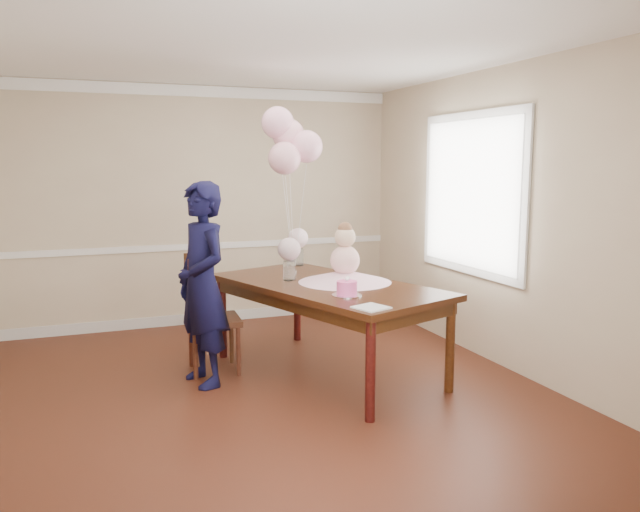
# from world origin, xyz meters

# --- Properties ---
(floor) EXTENTS (4.50, 5.00, 0.00)m
(floor) POSITION_xyz_m (0.00, 0.00, 0.00)
(floor) COLOR #38170E
(floor) RESTS_ON ground
(ceiling) EXTENTS (4.50, 5.00, 0.02)m
(ceiling) POSITION_xyz_m (0.00, 0.00, 2.70)
(ceiling) COLOR white
(ceiling) RESTS_ON wall_back
(wall_back) EXTENTS (4.50, 0.02, 2.70)m
(wall_back) POSITION_xyz_m (0.00, 2.50, 1.35)
(wall_back) COLOR #BEAA8C
(wall_back) RESTS_ON floor
(wall_front) EXTENTS (4.50, 0.02, 2.70)m
(wall_front) POSITION_xyz_m (0.00, -2.50, 1.35)
(wall_front) COLOR #BEAA8C
(wall_front) RESTS_ON floor
(wall_right) EXTENTS (0.02, 5.00, 2.70)m
(wall_right) POSITION_xyz_m (2.25, 0.00, 1.35)
(wall_right) COLOR #BEAA8C
(wall_right) RESTS_ON floor
(chair_rail_trim) EXTENTS (4.50, 0.02, 0.07)m
(chair_rail_trim) POSITION_xyz_m (0.00, 2.49, 0.90)
(chair_rail_trim) COLOR white
(chair_rail_trim) RESTS_ON wall_back
(crown_molding) EXTENTS (4.50, 0.02, 0.12)m
(crown_molding) POSITION_xyz_m (0.00, 2.49, 2.63)
(crown_molding) COLOR white
(crown_molding) RESTS_ON wall_back
(baseboard_trim) EXTENTS (4.50, 0.02, 0.12)m
(baseboard_trim) POSITION_xyz_m (0.00, 2.49, 0.06)
(baseboard_trim) COLOR silver
(baseboard_trim) RESTS_ON floor
(window_frame) EXTENTS (0.02, 1.66, 1.56)m
(window_frame) POSITION_xyz_m (2.23, 0.50, 1.55)
(window_frame) COLOR silver
(window_frame) RESTS_ON wall_right
(window_blinds) EXTENTS (0.01, 1.50, 1.40)m
(window_blinds) POSITION_xyz_m (2.21, 0.50, 1.55)
(window_blinds) COLOR silver
(window_blinds) RESTS_ON wall_right
(dining_table_top) EXTENTS (1.74, 2.39, 0.05)m
(dining_table_top) POSITION_xyz_m (0.67, 0.35, 0.78)
(dining_table_top) COLOR black
(dining_table_top) RESTS_ON table_leg_fl
(table_apron) EXTENTS (1.60, 2.26, 0.11)m
(table_apron) POSITION_xyz_m (0.67, 0.35, 0.70)
(table_apron) COLOR black
(table_apron) RESTS_ON table_leg_fl
(table_leg_fl) EXTENTS (0.10, 0.10, 0.75)m
(table_leg_fl) POSITION_xyz_m (0.58, -0.74, 0.38)
(table_leg_fl) COLOR black
(table_leg_fl) RESTS_ON floor
(table_leg_fr) EXTENTS (0.10, 0.10, 0.75)m
(table_leg_fr) POSITION_xyz_m (1.43, -0.44, 0.38)
(table_leg_fr) COLOR black
(table_leg_fr) RESTS_ON floor
(table_leg_bl) EXTENTS (0.10, 0.10, 0.75)m
(table_leg_bl) POSITION_xyz_m (-0.08, 1.13, 0.38)
(table_leg_bl) COLOR black
(table_leg_bl) RESTS_ON floor
(table_leg_br) EXTENTS (0.10, 0.10, 0.75)m
(table_leg_br) POSITION_xyz_m (0.77, 1.43, 0.38)
(table_leg_br) COLOR black
(table_leg_br) RESTS_ON floor
(baby_skirt) EXTENTS (1.05, 1.05, 0.11)m
(baby_skirt) POSITION_xyz_m (0.84, 0.35, 0.86)
(baby_skirt) COLOR #FBB9D4
(baby_skirt) RESTS_ON dining_table_top
(baby_torso) EXTENTS (0.26, 0.26, 0.26)m
(baby_torso) POSITION_xyz_m (0.84, 0.35, 1.00)
(baby_torso) COLOR #FC9FC2
(baby_torso) RESTS_ON baby_skirt
(baby_head) EXTENTS (0.18, 0.18, 0.18)m
(baby_head) POSITION_xyz_m (0.84, 0.35, 1.21)
(baby_head) COLOR beige
(baby_head) RESTS_ON baby_torso
(baby_hair) EXTENTS (0.13, 0.13, 0.13)m
(baby_hair) POSITION_xyz_m (0.84, 0.35, 1.27)
(baby_hair) COLOR brown
(baby_hair) RESTS_ON baby_head
(cake_platter) EXTENTS (0.30, 0.30, 0.01)m
(cake_platter) POSITION_xyz_m (0.63, -0.18, 0.81)
(cake_platter) COLOR silver
(cake_platter) RESTS_ON dining_table_top
(birthday_cake) EXTENTS (0.21, 0.21, 0.11)m
(birthday_cake) POSITION_xyz_m (0.63, -0.18, 0.87)
(birthday_cake) COLOR #FF50AB
(birthday_cake) RESTS_ON cake_platter
(cake_flower_a) EXTENTS (0.03, 0.03, 0.03)m
(cake_flower_a) POSITION_xyz_m (0.63, -0.18, 0.94)
(cake_flower_a) COLOR white
(cake_flower_a) RESTS_ON birthday_cake
(cake_flower_b) EXTENTS (0.03, 0.03, 0.03)m
(cake_flower_b) POSITION_xyz_m (0.66, -0.15, 0.94)
(cake_flower_b) COLOR white
(cake_flower_b) RESTS_ON birthday_cake
(rose_vase_near) EXTENTS (0.14, 0.14, 0.17)m
(rose_vase_near) POSITION_xyz_m (0.41, 0.60, 0.89)
(rose_vase_near) COLOR white
(rose_vase_near) RESTS_ON dining_table_top
(roses_near) EXTENTS (0.20, 0.20, 0.20)m
(roses_near) POSITION_xyz_m (0.41, 0.60, 1.09)
(roses_near) COLOR beige
(roses_near) RESTS_ON rose_vase_near
(rose_vase_far) EXTENTS (0.14, 0.14, 0.17)m
(rose_vase_far) POSITION_xyz_m (0.75, 1.35, 0.89)
(rose_vase_far) COLOR silver
(rose_vase_far) RESTS_ON dining_table_top
(roses_far) EXTENTS (0.20, 0.20, 0.20)m
(roses_far) POSITION_xyz_m (0.75, 1.35, 1.09)
(roses_far) COLOR #FED5DE
(roses_far) RESTS_ON rose_vase_far
(napkin) EXTENTS (0.28, 0.28, 0.01)m
(napkin) POSITION_xyz_m (0.62, -0.64, 0.81)
(napkin) COLOR silver
(napkin) RESTS_ON dining_table_top
(balloon_weight) EXTENTS (0.06, 0.06, 0.02)m
(balloon_weight) POSITION_xyz_m (0.58, 0.94, 0.82)
(balloon_weight) COLOR silver
(balloon_weight) RESTS_ON dining_table_top
(balloon_a) EXTENTS (0.30, 0.30, 0.30)m
(balloon_a) POSITION_xyz_m (0.48, 0.91, 1.89)
(balloon_a) COLOR #F5ADBF
(balloon_a) RESTS_ON balloon_ribbon_a
(balloon_b) EXTENTS (0.30, 0.30, 0.30)m
(balloon_b) POSITION_xyz_m (0.70, 0.93, 1.99)
(balloon_b) COLOR #FFB4CF
(balloon_b) RESTS_ON balloon_ribbon_b
(balloon_c) EXTENTS (0.30, 0.30, 0.30)m
(balloon_c) POSITION_xyz_m (0.56, 1.05, 2.10)
(balloon_c) COLOR #FFB4CA
(balloon_c) RESTS_ON balloon_ribbon_c
(balloon_d) EXTENTS (0.30, 0.30, 0.30)m
(balloon_d) POSITION_xyz_m (0.45, 1.04, 2.21)
(balloon_d) COLOR #FFB4D2
(balloon_d) RESTS_ON balloon_ribbon_d
(balloon_ribbon_a) EXTENTS (0.09, 0.04, 0.90)m
(balloon_ribbon_a) POSITION_xyz_m (0.53, 0.93, 1.27)
(balloon_ribbon_a) COLOR white
(balloon_ribbon_a) RESTS_ON balloon_weight
(balloon_ribbon_b) EXTENTS (0.12, 0.02, 1.01)m
(balloon_ribbon_b) POSITION_xyz_m (0.64, 0.94, 1.33)
(balloon_ribbon_b) COLOR silver
(balloon_ribbon_b) RESTS_ON balloon_weight
(balloon_ribbon_c) EXTENTS (0.02, 0.10, 1.12)m
(balloon_ribbon_c) POSITION_xyz_m (0.57, 1.00, 1.38)
(balloon_ribbon_c) COLOR white
(balloon_ribbon_c) RESTS_ON balloon_weight
(balloon_ribbon_d) EXTENTS (0.12, 0.08, 1.22)m
(balloon_ribbon_d) POSITION_xyz_m (0.52, 0.99, 1.43)
(balloon_ribbon_d) COLOR white
(balloon_ribbon_d) RESTS_ON balloon_weight
(dining_chair_seat) EXTENTS (0.48, 0.48, 0.05)m
(dining_chair_seat) POSITION_xyz_m (-0.24, 0.76, 0.46)
(dining_chair_seat) COLOR #34190E
(dining_chair_seat) RESTS_ON chair_leg_fl
(chair_leg_fl) EXTENTS (0.04, 0.04, 0.44)m
(chair_leg_fl) POSITION_xyz_m (-0.44, 0.59, 0.22)
(chair_leg_fl) COLOR #3E1B10
(chair_leg_fl) RESTS_ON floor
(chair_leg_fr) EXTENTS (0.04, 0.04, 0.44)m
(chair_leg_fr) POSITION_xyz_m (-0.07, 0.56, 0.22)
(chair_leg_fr) COLOR #3C1A10
(chair_leg_fr) RESTS_ON floor
(chair_leg_bl) EXTENTS (0.04, 0.04, 0.44)m
(chair_leg_bl) POSITION_xyz_m (-0.42, 0.96, 0.22)
(chair_leg_bl) COLOR #3C1810
(chair_leg_bl) RESTS_ON floor
(chair_leg_br) EXTENTS (0.04, 0.04, 0.44)m
(chair_leg_br) POSITION_xyz_m (-0.05, 0.93, 0.22)
(chair_leg_br) COLOR #391D0F
(chair_leg_br) RESTS_ON floor
(chair_back_post_l) EXTENTS (0.04, 0.04, 0.58)m
(chair_back_post_l) POSITION_xyz_m (-0.46, 0.59, 0.76)
(chair_back_post_l) COLOR #37130F
(chair_back_post_l) RESTS_ON dining_chair_seat
(chair_back_post_r) EXTENTS (0.04, 0.04, 0.58)m
(chair_back_post_r) POSITION_xyz_m (-0.44, 0.96, 0.76)
(chair_back_post_r) COLOR #39210F
(chair_back_post_r) RESTS_ON dining_chair_seat
(chair_slat_low) EXTENTS (0.06, 0.41, 0.05)m
(chair_slat_low) POSITION_xyz_m (-0.45, 0.77, 0.64)
(chair_slat_low) COLOR #39150F
(chair_slat_low) RESTS_ON dining_chair_seat
(chair_slat_mid) EXTENTS (0.06, 0.41, 0.05)m
(chair_slat_mid) POSITION_xyz_m (-0.45, 0.77, 0.80)
(chair_slat_mid) COLOR #32190D
(chair_slat_mid) RESTS_ON dining_chair_seat
(chair_slat_top) EXTENTS (0.06, 0.41, 0.05)m
(chair_slat_top) POSITION_xyz_m (-0.45, 0.77, 0.97)
(chair_slat_top) COLOR #34110E
(chair_slat_top) RESTS_ON dining_chair_seat
(woman) EXTENTS (0.56, 0.70, 1.70)m
(woman) POSITION_xyz_m (-0.38, 0.48, 0.85)
(woman) COLOR black
(woman) RESTS_ON floor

